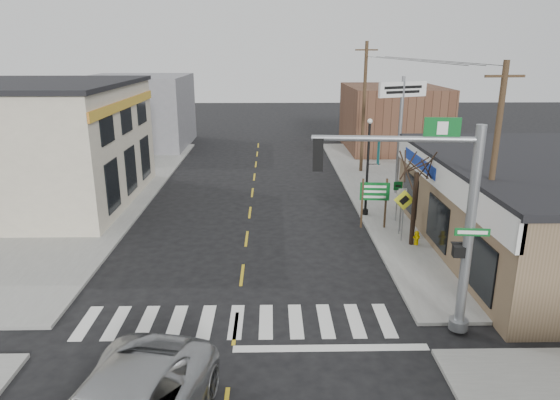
{
  "coord_description": "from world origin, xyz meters",
  "views": [
    {
      "loc": [
        1.2,
        -14.43,
        8.8
      ],
      "look_at": [
        1.56,
        5.19,
        2.8
      ],
      "focal_mm": 32.0,
      "sensor_mm": 36.0,
      "label": 1
    }
  ],
  "objects_px": {
    "traffic_signal_pole": "(445,210)",
    "dance_center_sign": "(402,107)",
    "guide_sign": "(374,196)",
    "lamp_post": "(369,160)",
    "utility_pole_far": "(364,107)",
    "bare_tree": "(418,159)",
    "fire_hydrant": "(417,237)",
    "utility_pole_near": "(492,175)"
  },
  "relations": [
    {
      "from": "traffic_signal_pole",
      "to": "dance_center_sign",
      "type": "height_order",
      "value": "dance_center_sign"
    },
    {
      "from": "traffic_signal_pole",
      "to": "utility_pole_far",
      "type": "bearing_deg",
      "value": 91.29
    },
    {
      "from": "fire_hydrant",
      "to": "utility_pole_near",
      "type": "height_order",
      "value": "utility_pole_near"
    },
    {
      "from": "fire_hydrant",
      "to": "dance_center_sign",
      "type": "distance_m",
      "value": 10.02
    },
    {
      "from": "fire_hydrant",
      "to": "lamp_post",
      "type": "height_order",
      "value": "lamp_post"
    },
    {
      "from": "fire_hydrant",
      "to": "utility_pole_near",
      "type": "distance_m",
      "value": 5.62
    },
    {
      "from": "guide_sign",
      "to": "utility_pole_far",
      "type": "relative_size",
      "value": 0.28
    },
    {
      "from": "bare_tree",
      "to": "guide_sign",
      "type": "bearing_deg",
      "value": 121.32
    },
    {
      "from": "guide_sign",
      "to": "lamp_post",
      "type": "height_order",
      "value": "lamp_post"
    },
    {
      "from": "utility_pole_near",
      "to": "dance_center_sign",
      "type": "bearing_deg",
      "value": 85.4
    },
    {
      "from": "bare_tree",
      "to": "utility_pole_far",
      "type": "bearing_deg",
      "value": 89.36
    },
    {
      "from": "traffic_signal_pole",
      "to": "bare_tree",
      "type": "bearing_deg",
      "value": 85.22
    },
    {
      "from": "lamp_post",
      "to": "utility_pole_far",
      "type": "height_order",
      "value": "utility_pole_far"
    },
    {
      "from": "guide_sign",
      "to": "fire_hydrant",
      "type": "xyz_separation_m",
      "value": [
        1.55,
        -2.29,
        -1.29
      ]
    },
    {
      "from": "fire_hydrant",
      "to": "utility_pole_far",
      "type": "bearing_deg",
      "value": 90.17
    },
    {
      "from": "utility_pole_near",
      "to": "guide_sign",
      "type": "bearing_deg",
      "value": 109.84
    },
    {
      "from": "dance_center_sign",
      "to": "utility_pole_far",
      "type": "bearing_deg",
      "value": 78.41
    },
    {
      "from": "traffic_signal_pole",
      "to": "lamp_post",
      "type": "xyz_separation_m",
      "value": [
        -0.03,
        11.55,
        -1.01
      ]
    },
    {
      "from": "utility_pole_near",
      "to": "utility_pole_far",
      "type": "height_order",
      "value": "utility_pole_far"
    },
    {
      "from": "guide_sign",
      "to": "utility_pole_near",
      "type": "height_order",
      "value": "utility_pole_near"
    },
    {
      "from": "traffic_signal_pole",
      "to": "utility_pole_near",
      "type": "xyz_separation_m",
      "value": [
        2.82,
        3.33,
        0.22
      ]
    },
    {
      "from": "utility_pole_far",
      "to": "fire_hydrant",
      "type": "bearing_deg",
      "value": -93.83
    },
    {
      "from": "dance_center_sign",
      "to": "utility_pole_near",
      "type": "distance_m",
      "value": 12.53
    },
    {
      "from": "dance_center_sign",
      "to": "utility_pole_near",
      "type": "xyz_separation_m",
      "value": [
        0.21,
        -12.48,
        -1.06
      ]
    },
    {
      "from": "utility_pole_near",
      "to": "fire_hydrant",
      "type": "bearing_deg",
      "value": 103.95
    },
    {
      "from": "lamp_post",
      "to": "bare_tree",
      "type": "relative_size",
      "value": 1.02
    },
    {
      "from": "fire_hydrant",
      "to": "utility_pole_near",
      "type": "relative_size",
      "value": 0.08
    },
    {
      "from": "fire_hydrant",
      "to": "utility_pole_far",
      "type": "xyz_separation_m",
      "value": [
        -0.04,
        14.42,
        4.32
      ]
    },
    {
      "from": "fire_hydrant",
      "to": "lamp_post",
      "type": "bearing_deg",
      "value": 108.75
    },
    {
      "from": "lamp_post",
      "to": "dance_center_sign",
      "type": "height_order",
      "value": "dance_center_sign"
    },
    {
      "from": "traffic_signal_pole",
      "to": "utility_pole_far",
      "type": "relative_size",
      "value": 0.74
    },
    {
      "from": "guide_sign",
      "to": "dance_center_sign",
      "type": "height_order",
      "value": "dance_center_sign"
    },
    {
      "from": "traffic_signal_pole",
      "to": "fire_hydrant",
      "type": "height_order",
      "value": "traffic_signal_pole"
    },
    {
      "from": "traffic_signal_pole",
      "to": "dance_center_sign",
      "type": "distance_m",
      "value": 16.07
    },
    {
      "from": "guide_sign",
      "to": "utility_pole_near",
      "type": "relative_size",
      "value": 0.31
    },
    {
      "from": "fire_hydrant",
      "to": "utility_pole_far",
      "type": "distance_m",
      "value": 15.05
    },
    {
      "from": "lamp_post",
      "to": "dance_center_sign",
      "type": "relative_size",
      "value": 0.73
    },
    {
      "from": "traffic_signal_pole",
      "to": "guide_sign",
      "type": "bearing_deg",
      "value": 95.61
    },
    {
      "from": "utility_pole_far",
      "to": "lamp_post",
      "type": "bearing_deg",
      "value": -102.22
    },
    {
      "from": "utility_pole_near",
      "to": "utility_pole_far",
      "type": "relative_size",
      "value": 0.91
    },
    {
      "from": "lamp_post",
      "to": "bare_tree",
      "type": "distance_m",
      "value": 4.61
    },
    {
      "from": "lamp_post",
      "to": "utility_pole_far",
      "type": "distance_m",
      "value": 10.27
    }
  ]
}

